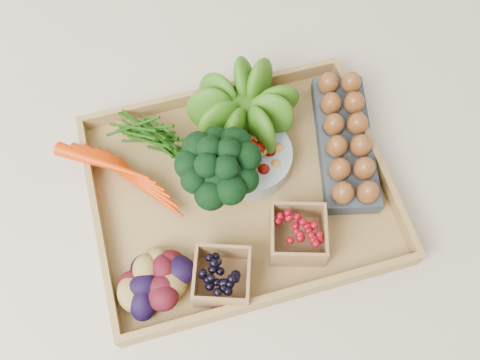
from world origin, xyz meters
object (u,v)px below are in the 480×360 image
object	(u,v)px
tray	(240,192)
broccoli	(219,179)
egg_carton	(344,143)
cherry_bowl	(250,158)

from	to	relation	value
tray	broccoli	xyz separation A→B (m)	(-0.04, 0.01, 0.07)
broccoli	egg_carton	world-z (taller)	broccoli
tray	egg_carton	world-z (taller)	egg_carton
tray	egg_carton	distance (m)	0.23
tray	cherry_bowl	size ratio (longest dim) A/B	3.40
broccoli	egg_carton	distance (m)	0.27
cherry_bowl	egg_carton	xyz separation A→B (m)	(0.19, -0.02, -0.00)
cherry_bowl	egg_carton	world-z (taller)	cherry_bowl
tray	cherry_bowl	world-z (taller)	cherry_bowl
tray	broccoli	size ratio (longest dim) A/B	3.65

